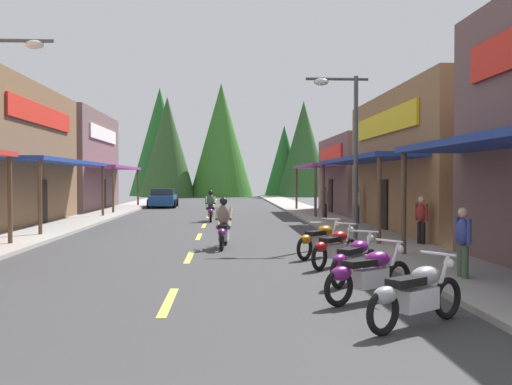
{
  "coord_description": "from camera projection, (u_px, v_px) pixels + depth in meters",
  "views": [
    {
      "loc": [
        1.0,
        -2.0,
        2.13
      ],
      "look_at": [
        2.75,
        32.11,
        1.33
      ],
      "focal_mm": 41.05,
      "sensor_mm": 36.0,
      "label": 1
    }
  ],
  "objects": [
    {
      "name": "storefront_right_far",
      "position": [
        381.0,
        176.0,
        35.4
      ],
      "size": [
        7.94,
        9.71,
        4.65
      ],
      "color": "brown",
      "rests_on": "ground"
    },
    {
      "name": "centerline_dashes",
      "position": [
        208.0,
        217.0,
        32.24
      ],
      "size": [
        0.16,
        58.35,
        0.01
      ],
      "color": "#E0C64C",
      "rests_on": "ground"
    },
    {
      "name": "pedestrian_browsing",
      "position": [
        357.0,
        203.0,
        26.73
      ],
      "size": [
        0.37,
        0.54,
        1.78
      ],
      "rotation": [
        0.0,
        0.0,
        3.5
      ],
      "color": "#333F8C",
      "rests_on": "ground"
    },
    {
      "name": "rider_cruising_trailing",
      "position": [
        210.0,
        208.0,
        29.15
      ],
      "size": [
        0.6,
        2.14,
        1.57
      ],
      "rotation": [
        0.0,
        0.0,
        1.61
      ],
      "color": "black",
      "rests_on": "ground"
    },
    {
      "name": "parked_car_curbside",
      "position": [
        163.0,
        198.0,
        43.57
      ],
      "size": [
        2.13,
        4.34,
        1.4
      ],
      "rotation": [
        0.0,
        0.0,
        1.59
      ],
      "color": "#1E4C8C",
      "rests_on": "ground"
    },
    {
      "name": "motorcycle_parked_right_1",
      "position": [
        369.0,
        273.0,
        10.15
      ],
      "size": [
        1.84,
        1.26,
        1.04
      ],
      "rotation": [
        0.0,
        0.0,
        0.58
      ],
      "color": "black",
      "rests_on": "ground"
    },
    {
      "name": "pedestrian_strolling",
      "position": [
        463.0,
        240.0,
        11.88
      ],
      "size": [
        0.29,
        0.57,
        1.55
      ],
      "rotation": [
        0.0,
        0.0,
        3.24
      ],
      "color": "#3F593F",
      "rests_on": "ground"
    },
    {
      "name": "pedestrian_by_shop",
      "position": [
        324.0,
        201.0,
        29.29
      ],
      "size": [
        0.4,
        0.51,
        1.77
      ],
      "rotation": [
        0.0,
        0.0,
        0.52
      ],
      "color": "black",
      "rests_on": "ground"
    },
    {
      "name": "sidewalk_left",
      "position": [
        81.0,
        221.0,
        28.61
      ],
      "size": [
        2.46,
        83.95,
        0.12
      ],
      "primitive_type": "cube",
      "color": "#9E9991",
      "rests_on": "ground"
    },
    {
      "name": "streetlamp_left",
      "position": [
        3.0,
        113.0,
        15.66
      ],
      "size": [
        2.07,
        0.3,
        5.93
      ],
      "color": "#474C51",
      "rests_on": "ground"
    },
    {
      "name": "storefront_left_far",
      "position": [
        48.0,
        162.0,
        39.52
      ],
      "size": [
        9.25,
        11.42,
        6.59
      ],
      "color": "brown",
      "rests_on": "ground"
    },
    {
      "name": "motorcycle_parked_right_2",
      "position": [
        354.0,
        259.0,
        11.92
      ],
      "size": [
        1.37,
        1.77,
        1.04
      ],
      "rotation": [
        0.0,
        0.0,
        0.92
      ],
      "color": "black",
      "rests_on": "ground"
    },
    {
      "name": "sidewalk_right",
      "position": [
        328.0,
        220.0,
        29.24
      ],
      "size": [
        2.46,
        83.95,
        0.12
      ],
      "primitive_type": "cube",
      "color": "#9E9991",
      "rests_on": "ground"
    },
    {
      "name": "ground",
      "position": [
        206.0,
        223.0,
        28.93
      ],
      "size": [
        9.77,
        83.95,
        0.1
      ],
      "primitive_type": "cube",
      "color": "#38383A"
    },
    {
      "name": "storefront_right_middle",
      "position": [
        459.0,
        162.0,
        23.54
      ],
      "size": [
        7.98,
        12.0,
        5.58
      ],
      "color": "olive",
      "rests_on": "ground"
    },
    {
      "name": "rider_cruising_lead",
      "position": [
        224.0,
        227.0,
        17.93
      ],
      "size": [
        0.6,
        2.14,
        1.57
      ],
      "rotation": [
        0.0,
        0.0,
        1.49
      ],
      "color": "black",
      "rests_on": "ground"
    },
    {
      "name": "treeline_backdrop",
      "position": [
        211.0,
        145.0,
        70.92
      ],
      "size": [
        24.56,
        12.21,
        13.61
      ],
      "color": "#285123",
      "rests_on": "ground"
    },
    {
      "name": "motorcycle_parked_right_4",
      "position": [
        320.0,
        240.0,
        15.78
      ],
      "size": [
        1.55,
        1.62,
        1.04
      ],
      "rotation": [
        0.0,
        0.0,
        0.81
      ],
      "color": "black",
      "rests_on": "ground"
    },
    {
      "name": "motorcycle_parked_right_3",
      "position": [
        335.0,
        247.0,
        14.1
      ],
      "size": [
        1.45,
        1.71,
        1.04
      ],
      "rotation": [
        0.0,
        0.0,
        0.88
      ],
      "color": "black",
      "rests_on": "ground"
    },
    {
      "name": "motorcycle_parked_right_0",
      "position": [
        416.0,
        293.0,
        8.37
      ],
      "size": [
        1.81,
        1.32,
        1.04
      ],
      "rotation": [
        0.0,
        0.0,
        0.62
      ],
      "color": "black",
      "rests_on": "ground"
    },
    {
      "name": "streetlamp_right",
      "position": [
        346.0,
        133.0,
        19.29
      ],
      "size": [
        2.07,
        0.3,
        5.52
      ],
      "color": "#474C51",
      "rests_on": "ground"
    },
    {
      "name": "pedestrian_waiting",
      "position": [
        421.0,
        218.0,
        18.03
      ],
      "size": [
        0.36,
        0.55,
        1.59
      ],
      "rotation": [
        0.0,
        0.0,
        0.32
      ],
      "color": "black",
      "rests_on": "ground"
    }
  ]
}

